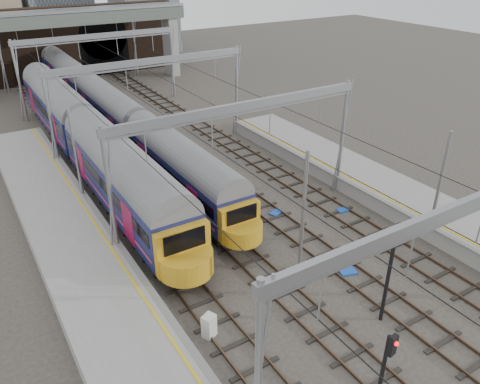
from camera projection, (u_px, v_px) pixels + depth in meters
ground at (323, 287)px, 24.36m from camera, size 160.00×160.00×0.00m
platform_left at (116, 324)px, 21.22m from camera, size 4.32×55.00×1.12m
platform_right at (472, 235)px, 27.73m from camera, size 4.32×47.00×1.12m
tracks at (193, 179)px, 35.62m from camera, size 14.40×80.00×0.22m
overhead_line at (153, 76)px, 37.44m from camera, size 16.80×80.00×8.00m
retaining_wall at (75, 43)px, 62.01m from camera, size 28.00×2.75×9.00m
overbridge at (72, 27)px, 55.53m from camera, size 28.00×3.00×9.25m
train_main at (88, 91)px, 48.59m from camera, size 2.61×60.31×4.55m
train_second at (86, 136)px, 36.38m from camera, size 3.05×35.22×5.16m
signal_near_left at (385, 369)px, 16.07m from camera, size 0.34×0.45×4.48m
signal_near_centre at (392, 262)px, 20.64m from camera, size 0.42×0.49×5.45m
relay_cabinet at (209, 326)px, 21.06m from camera, size 0.73×0.68×1.16m
equip_cover_a at (348, 271)px, 25.45m from camera, size 1.05×0.88×0.11m
equip_cover_b at (276, 213)px, 31.05m from camera, size 0.98×0.83×0.10m
equip_cover_c at (343, 210)px, 31.39m from camera, size 0.85×0.66×0.09m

